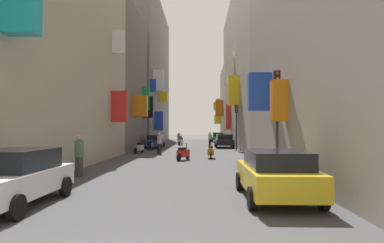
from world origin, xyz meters
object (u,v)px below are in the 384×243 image
(parked_car_yellow, at_px, (276,173))
(scooter_white, at_px, (181,141))
(parked_car_black, at_px, (224,141))
(scooter_orange, at_px, (211,152))
(scooter_silver, at_px, (139,148))
(pedestrian_near_left, at_px, (210,139))
(pedestrian_mid_street, at_px, (179,139))
(traffic_light_near_corner, at_px, (277,105))
(pedestrian_crossing, at_px, (79,156))
(scooter_black, at_px, (150,145))
(parked_car_white, at_px, (12,177))
(scooter_blue, at_px, (181,139))
(parked_car_green, at_px, (218,137))
(parked_car_blue, at_px, (155,141))
(traffic_light_far_corner, at_px, (236,119))
(pedestrian_near_right, at_px, (159,144))
(scooter_red, at_px, (183,153))

(parked_car_yellow, relative_size, scooter_white, 2.23)
(parked_car_black, distance_m, parked_car_yellow, 25.72)
(scooter_orange, bearing_deg, parked_car_yellow, -83.40)
(parked_car_yellow, bearing_deg, scooter_silver, 112.77)
(parked_car_yellow, xyz_separation_m, pedestrian_near_left, (-1.14, 27.92, 0.07))
(scooter_white, relative_size, pedestrian_mid_street, 1.19)
(parked_car_black, relative_size, traffic_light_near_corner, 0.94)
(parked_car_black, distance_m, pedestrian_crossing, 22.86)
(traffic_light_near_corner, bearing_deg, scooter_black, 115.96)
(parked_car_white, distance_m, pedestrian_mid_street, 33.49)
(scooter_blue, xyz_separation_m, traffic_light_near_corner, (6.40, -36.07, 2.66))
(scooter_white, bearing_deg, scooter_black, -104.19)
(parked_car_green, xyz_separation_m, parked_car_blue, (-7.53, -14.79, -0.04))
(parked_car_green, bearing_deg, traffic_light_far_corner, -87.69)
(parked_car_black, bearing_deg, scooter_orange, -98.30)
(pedestrian_near_left, distance_m, pedestrian_near_right, 12.14)
(pedestrian_near_left, height_order, traffic_light_near_corner, traffic_light_near_corner)
(scooter_blue, bearing_deg, pedestrian_crossing, -93.44)
(pedestrian_crossing, distance_m, pedestrian_mid_street, 28.28)
(parked_car_black, distance_m, scooter_orange, 12.75)
(scooter_red, relative_size, traffic_light_near_corner, 0.37)
(parked_car_blue, xyz_separation_m, pedestrian_mid_street, (2.10, 7.07, 0.05))
(scooter_orange, height_order, scooter_black, same)
(parked_car_black, xyz_separation_m, traffic_light_near_corner, (0.81, -21.10, 2.36))
(scooter_orange, bearing_deg, scooter_black, 123.72)
(scooter_orange, bearing_deg, traffic_light_far_corner, 71.49)
(parked_car_white, bearing_deg, pedestrian_mid_street, 86.14)
(scooter_orange, relative_size, traffic_light_far_corner, 0.44)
(pedestrian_near_left, distance_m, pedestrian_mid_street, 5.95)
(scooter_silver, bearing_deg, parked_car_black, 46.24)
(parked_car_green, bearing_deg, parked_car_blue, -116.97)
(parked_car_blue, bearing_deg, parked_car_yellow, -74.23)
(traffic_light_far_corner, bearing_deg, scooter_blue, 108.06)
(scooter_black, bearing_deg, scooter_blue, 84.83)
(traffic_light_near_corner, relative_size, traffic_light_far_corner, 1.07)
(parked_car_blue, relative_size, traffic_light_far_corner, 0.93)
(scooter_silver, relative_size, pedestrian_mid_street, 1.14)
(parked_car_green, distance_m, scooter_red, 28.75)
(traffic_light_near_corner, bearing_deg, parked_car_white, -146.32)
(scooter_orange, distance_m, scooter_red, 2.37)
(parked_car_green, relative_size, pedestrian_near_left, 2.69)
(parked_car_yellow, height_order, scooter_red, parked_car_yellow)
(scooter_red, bearing_deg, parked_car_yellow, -73.89)
(scooter_black, distance_m, pedestrian_near_left, 8.82)
(scooter_blue, relative_size, scooter_red, 1.08)
(parked_car_blue, distance_m, pedestrian_mid_street, 7.38)
(parked_car_yellow, xyz_separation_m, traffic_light_near_corner, (1.13, 4.62, 2.36))
(scooter_white, bearing_deg, parked_car_white, -94.73)
(parked_car_green, bearing_deg, scooter_blue, 174.29)
(scooter_black, bearing_deg, pedestrian_near_left, 48.19)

